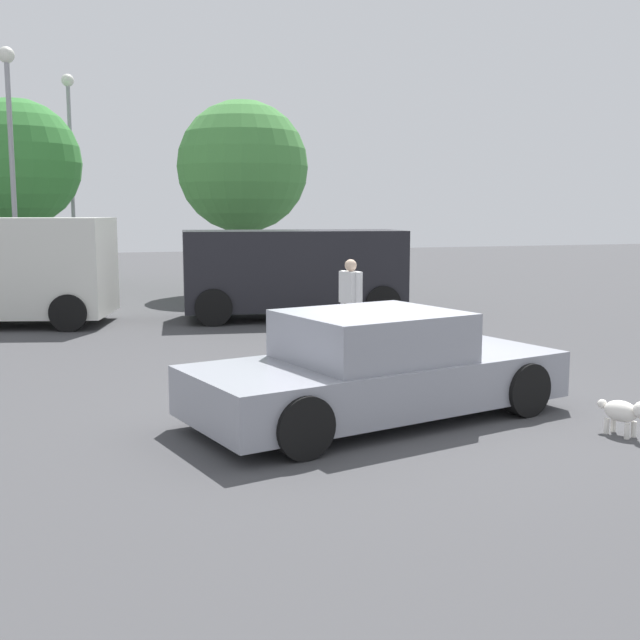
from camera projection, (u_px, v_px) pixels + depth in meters
ground_plane at (391, 417)px, 9.16m from camera, size 80.00×80.00×0.00m
sedan_foreground at (377, 370)px, 9.02m from camera, size 4.73×2.67×1.26m
dog at (625, 412)px, 8.33m from camera, size 0.33×0.61×0.42m
suv_dark at (293, 270)px, 17.59m from camera, size 5.15×2.86×1.99m
pedestrian at (351, 295)px, 13.85m from camera, size 0.32×0.56×1.57m
light_post_near at (10, 131)px, 21.37m from camera, size 0.44×0.44×6.85m
light_post_mid at (70, 144)px, 27.85m from camera, size 0.44×0.44×7.26m
tree_back_left at (243, 167)px, 22.53m from camera, size 3.80×3.80×5.61m
tree_back_center at (17, 163)px, 24.37m from camera, size 3.98×3.98×5.93m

